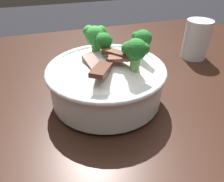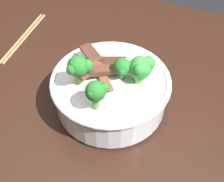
# 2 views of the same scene
# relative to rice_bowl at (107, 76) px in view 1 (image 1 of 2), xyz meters

# --- Properties ---
(dining_table) EXTENTS (1.13, 1.07, 0.83)m
(dining_table) POSITION_rel_rice_bowl_xyz_m (0.08, -0.03, -0.18)
(dining_table) COLOR black
(dining_table) RESTS_ON ground
(rice_bowl) EXTENTS (0.25, 0.25, 0.15)m
(rice_bowl) POSITION_rel_rice_bowl_xyz_m (0.00, 0.00, 0.00)
(rice_bowl) COLOR silver
(rice_bowl) RESTS_ON dining_table
(drinking_glass) EXTENTS (0.07, 0.07, 0.11)m
(drinking_glass) POSITION_rel_rice_bowl_xyz_m (0.32, 0.13, -0.01)
(drinking_glass) COLOR white
(drinking_glass) RESTS_ON dining_table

